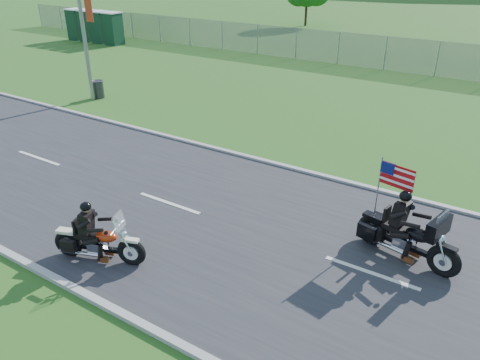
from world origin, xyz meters
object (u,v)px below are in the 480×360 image
Objects in this scene: motorcycle_lead at (97,243)px; trash_can at (99,90)px; motorcycle_follow at (407,238)px; porta_toilet_b at (101,28)px; porta_toilet_a at (113,29)px; porta_toilet_d at (76,25)px; porta_toilet_c at (88,26)px.

trash_can is (-10.38, 9.37, -0.08)m from motorcycle_lead.
motorcycle_follow is at bearing -18.20° from trash_can.
porta_toilet_a is at bearing 0.00° from porta_toilet_b.
porta_toilet_a is 4.20m from porta_toilet_d.
porta_toilet_b is at bearing 0.00° from porta_toilet_d.
motorcycle_lead is at bearing -42.10° from trash_can.
trash_can is at bearing -36.70° from porta_toilet_d.
motorcycle_lead is at bearing -39.08° from porta_toilet_d.
porta_toilet_b is at bearing 180.00° from porta_toilet_a.
porta_toilet_d is (-4.20, 0.00, 0.00)m from porta_toilet_a.
motorcycle_lead is at bearing -42.50° from porta_toilet_b.
porta_toilet_a is at bearing 0.00° from porta_toilet_c.
motorcycle_follow reaches higher than motorcycle_lead.
porta_toilet_c reaches higher than motorcycle_follow.
porta_toilet_a is 28.55m from motorcycle_lead.
porta_toilet_d reaches higher than trash_can.
porta_toilet_b is at bearing 137.13° from trash_can.
motorcycle_follow is 17.30m from trash_can.
porta_toilet_a is at bearing 115.62° from motorcycle_lead.
porta_toilet_d reaches higher than motorcycle_follow.
porta_toilet_a reaches higher than motorcycle_follow.
porta_toilet_b is 2.75× the size of trash_can.
motorcycle_lead is 13.98m from trash_can.
porta_toilet_d is at bearing 180.00° from porta_toilet_a.
motorcycle_follow is at bearing -29.88° from porta_toilet_b.
porta_toilet_c is at bearing 180.00° from porta_toilet_a.
motorcycle_follow is (30.64, -16.00, -0.55)m from porta_toilet_d.
motorcycle_lead is 7.24m from motorcycle_follow.
motorcycle_follow is 3.09× the size of trash_can.
porta_toilet_b reaches higher than motorcycle_follow.
porta_toilet_a reaches higher than trash_can.
porta_toilet_b is (-1.40, 0.00, 0.00)m from porta_toilet_a.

